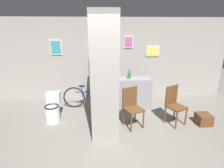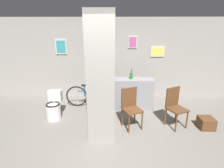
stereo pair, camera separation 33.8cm
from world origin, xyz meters
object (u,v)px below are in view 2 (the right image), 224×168
Objects in this scene: chair_near_pillar at (131,106)px; chair_by_doorway at (175,106)px; bottle_tall at (131,76)px; toilet at (54,107)px; bicycle at (93,96)px.

chair_near_pillar is 1.05m from chair_by_doorway.
bottle_tall is (-0.97, 0.95, 0.48)m from chair_by_doorway.
toilet reaches higher than bicycle.
chair_by_doorway is 2.35m from bicycle.
toilet is 0.44× the size of bicycle.
bicycle is (0.92, 0.76, 0.03)m from toilet.
chair_near_pillar is 1.54m from bicycle.
chair_by_doorway is at bearing -5.76° from toilet.
chair_by_doorway reaches higher than toilet.
chair_by_doorway is 1.44m from bottle_tall.
bottle_tall is (1.12, -0.11, 0.67)m from bicycle.
chair_by_doorway reaches higher than bicycle.
toilet is 3.04m from chair_by_doorway.
chair_by_doorway is 0.59× the size of bicycle.
toilet is 2.01m from chair_near_pillar.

